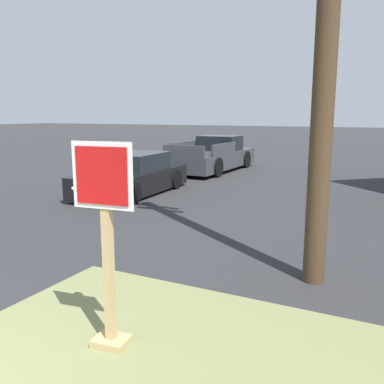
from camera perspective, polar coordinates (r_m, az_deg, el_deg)
stop_sign at (r=4.27m, az=-11.51°, el=-8.39°), size 0.65×0.32×2.11m
manhole_cover at (r=6.35m, az=-10.24°, el=-12.10°), size 0.70×0.70×0.02m
parked_sedan_black at (r=13.02m, az=-8.10°, el=2.16°), size 2.03×4.33×1.25m
pickup_truck_charcoal at (r=18.19m, az=2.96°, el=4.90°), size 2.11×5.41×1.48m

